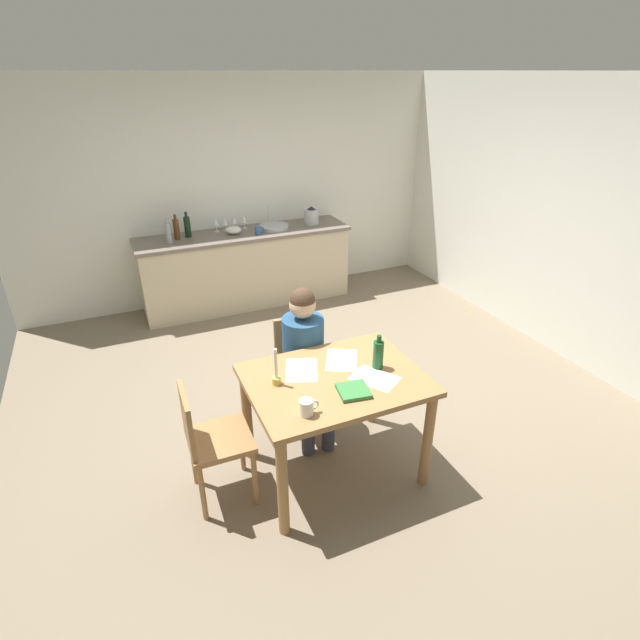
{
  "coord_description": "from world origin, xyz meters",
  "views": [
    {
      "loc": [
        -1.45,
        -3.27,
        2.6
      ],
      "look_at": [
        -0.06,
        -0.12,
        0.85
      ],
      "focal_mm": 27.57,
      "sensor_mm": 36.0,
      "label": 1
    }
  ],
  "objects": [
    {
      "name": "paper_bill",
      "position": [
        -0.43,
        -0.65,
        0.79
      ],
      "size": [
        0.3,
        0.35,
        0.0
      ],
      "primitive_type": "cube",
      "rotation": [
        0.0,
        0.0,
        -0.38
      ],
      "color": "white",
      "rests_on": "dining_table"
    },
    {
      "name": "bottle_oil",
      "position": [
        -0.87,
        2.17,
        1.02
      ],
      "size": [
        0.07,
        0.07,
        0.28
      ],
      "color": "#8C999E",
      "rests_on": "kitchen_counter"
    },
    {
      "name": "wine_bottle_on_table",
      "position": [
        0.06,
        -0.82,
        0.9
      ],
      "size": [
        0.07,
        0.07,
        0.25
      ],
      "color": "#194C23",
      "rests_on": "dining_table"
    },
    {
      "name": "paper_letter",
      "position": [
        -0.02,
        -0.93,
        0.79
      ],
      "size": [
        0.33,
        0.36,
        0.0
      ],
      "primitive_type": "cube",
      "rotation": [
        0.0,
        0.0,
        0.56
      ],
      "color": "white",
      "rests_on": "dining_table"
    },
    {
      "name": "wine_glass_back_right",
      "position": [
        -0.29,
        2.39,
        1.01
      ],
      "size": [
        0.07,
        0.07,
        0.15
      ],
      "color": "silver",
      "rests_on": "kitchen_counter"
    },
    {
      "name": "person_seated",
      "position": [
        -0.25,
        -0.29,
        0.68
      ],
      "size": [
        0.36,
        0.61,
        1.19
      ],
      "color": "navy",
      "rests_on": "ground"
    },
    {
      "name": "candlestick",
      "position": [
        -0.64,
        -0.73,
        0.86
      ],
      "size": [
        0.06,
        0.06,
        0.26
      ],
      "color": "gold",
      "rests_on": "dining_table"
    },
    {
      "name": "wine_glass_by_kettle",
      "position": [
        -0.07,
        2.39,
        1.01
      ],
      "size": [
        0.07,
        0.07,
        0.15
      ],
      "color": "silver",
      "rests_on": "kitchen_counter"
    },
    {
      "name": "wine_glass_near_sink",
      "position": [
        0.05,
        2.39,
        1.01
      ],
      "size": [
        0.07,
        0.07,
        0.15
      ],
      "color": "silver",
      "rests_on": "kitchen_counter"
    },
    {
      "name": "stovetop_kettle",
      "position": [
        0.87,
        2.24,
        1.0
      ],
      "size": [
        0.18,
        0.18,
        0.22
      ],
      "color": "#B7BABF",
      "rests_on": "kitchen_counter"
    },
    {
      "name": "book_magazine",
      "position": [
        -0.23,
        -1.02,
        0.8
      ],
      "size": [
        0.22,
        0.22,
        0.03
      ],
      "primitive_type": "cube",
      "rotation": [
        0.0,
        0.0,
        -0.16
      ],
      "color": "#36793B",
      "rests_on": "dining_table"
    },
    {
      "name": "wine_glass_back_left",
      "position": [
        -0.18,
        2.39,
        1.01
      ],
      "size": [
        0.07,
        0.07,
        0.15
      ],
      "color": "silver",
      "rests_on": "kitchen_counter"
    },
    {
      "name": "chair_at_table",
      "position": [
        -0.24,
        -0.14,
        0.48
      ],
      "size": [
        0.44,
        0.44,
        0.86
      ],
      "color": "#9E7042",
      "rests_on": "ground"
    },
    {
      "name": "coffee_mug",
      "position": [
        -0.58,
        -1.1,
        0.84
      ],
      "size": [
        0.12,
        0.08,
        0.1
      ],
      "color": "white",
      "rests_on": "dining_table"
    },
    {
      "name": "wall_back",
      "position": [
        0.0,
        2.6,
        1.3
      ],
      "size": [
        5.2,
        0.12,
        2.6
      ],
      "primitive_type": "cube",
      "color": "silver",
      "rests_on": "ground"
    },
    {
      "name": "bottle_wine_red",
      "position": [
        -0.63,
        2.32,
        1.02
      ],
      "size": [
        0.07,
        0.07,
        0.29
      ],
      "color": "black",
      "rests_on": "kitchen_counter"
    },
    {
      "name": "bottle_vinegar",
      "position": [
        -0.76,
        2.29,
        1.02
      ],
      "size": [
        0.07,
        0.07,
        0.28
      ],
      "color": "#593319",
      "rests_on": "kitchen_counter"
    },
    {
      "name": "chair_side_empty",
      "position": [
        -1.1,
        -0.73,
        0.49
      ],
      "size": [
        0.41,
        0.41,
        0.88
      ],
      "color": "#9E7042",
      "rests_on": "ground"
    },
    {
      "name": "teacup_on_counter",
      "position": [
        0.13,
        2.09,
        0.95
      ],
      "size": [
        0.11,
        0.08,
        0.09
      ],
      "color": "#33598C",
      "rests_on": "kitchen_counter"
    },
    {
      "name": "dining_table",
      "position": [
        -0.26,
        -0.82,
        0.66
      ],
      "size": [
        1.16,
        0.87,
        0.79
      ],
      "color": "#9E7042",
      "rests_on": "ground"
    },
    {
      "name": "mixing_bowl",
      "position": [
        -0.12,
        2.23,
        0.94
      ],
      "size": [
        0.18,
        0.18,
        0.08
      ],
      "primitive_type": "ellipsoid",
      "color": "white",
      "rests_on": "kitchen_counter"
    },
    {
      "name": "paper_envelope",
      "position": [
        -0.13,
        -0.64,
        0.79
      ],
      "size": [
        0.32,
        0.36,
        0.0
      ],
      "primitive_type": "cube",
      "rotation": [
        0.0,
        0.0,
        -0.48
      ],
      "color": "white",
      "rests_on": "dining_table"
    },
    {
      "name": "sink_unit",
      "position": [
        0.37,
        2.24,
        0.92
      ],
      "size": [
        0.36,
        0.36,
        0.24
      ],
      "color": "#B2B7BC",
      "rests_on": "kitchen_counter"
    },
    {
      "name": "kitchen_counter",
      "position": [
        0.0,
        2.24,
        0.45
      ],
      "size": [
        2.51,
        0.64,
        0.9
      ],
      "color": "beige",
      "rests_on": "ground"
    },
    {
      "name": "wall_right",
      "position": [
        2.6,
        0.0,
        1.3
      ],
      "size": [
        0.12,
        5.2,
        2.6
      ],
      "primitive_type": "cube",
      "color": "silver",
      "rests_on": "ground"
    },
    {
      "name": "ground_plane",
      "position": [
        0.0,
        0.0,
        -0.02
      ],
      "size": [
        5.2,
        5.2,
        0.04
      ],
      "primitive_type": "cube",
      "color": "#7A6B56"
    }
  ]
}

